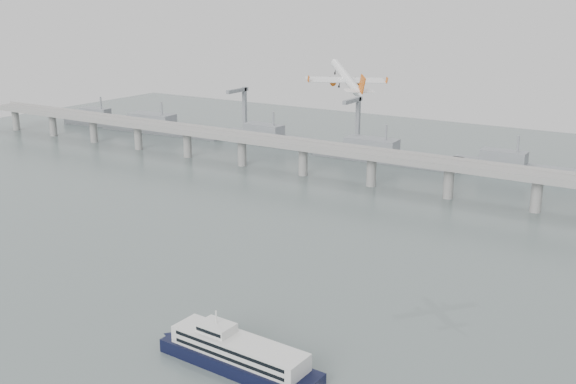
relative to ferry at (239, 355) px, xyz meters
The scene contains 5 objects.
ground 35.36m from the ferry, 145.65° to the left, with size 900.00×900.00×0.00m, color #566462.
bridge 222.19m from the ferry, 97.79° to the left, with size 800.00×22.00×23.90m.
distant_fleet 339.26m from the ferry, 122.90° to the left, with size 453.00×60.90×40.00m.
ferry is the anchor object (origin of this frame).
airliner 132.32m from the ferry, 100.28° to the left, with size 32.47×31.27×15.60m.
Camera 1 is at (144.24, -172.69, 113.76)m, focal length 42.00 mm.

